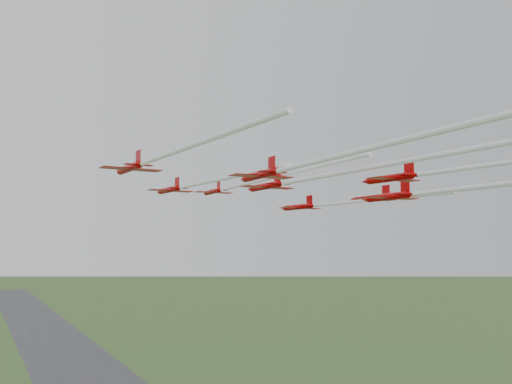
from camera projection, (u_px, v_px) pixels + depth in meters
name	position (u px, v px, depth m)	size (l,w,h in m)	color
runway	(61.00, 350.00, 279.11)	(38.00, 900.00, 0.04)	#343436
jet_lead	(244.00, 184.00, 108.30)	(8.11, 60.83, 2.44)	#BC0001
jet_row2_left	(191.00, 185.00, 95.96)	(8.42, 43.12, 2.47)	#BC0001
jet_row2_right	(327.00, 204.00, 108.84)	(9.25, 44.28, 2.66)	#BC0001
jet_row3_left	(155.00, 159.00, 77.67)	(9.33, 49.19, 2.75)	#BC0001
jet_row3_mid	(320.00, 177.00, 84.21)	(9.39, 62.50, 2.78)	#BC0001
jet_row3_right	(424.00, 193.00, 99.72)	(10.58, 55.89, 2.82)	#BC0001
jet_row4_left	(311.00, 163.00, 66.15)	(8.71, 54.86, 2.61)	#BC0001
jet_row4_right	(430.00, 192.00, 84.87)	(9.65, 46.35, 2.87)	#BC0001
jet_trail_solo	(472.00, 167.00, 65.39)	(10.04, 51.25, 2.37)	#BC0001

